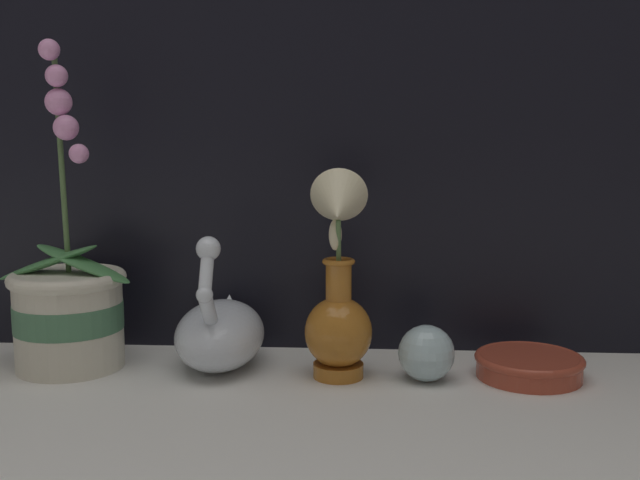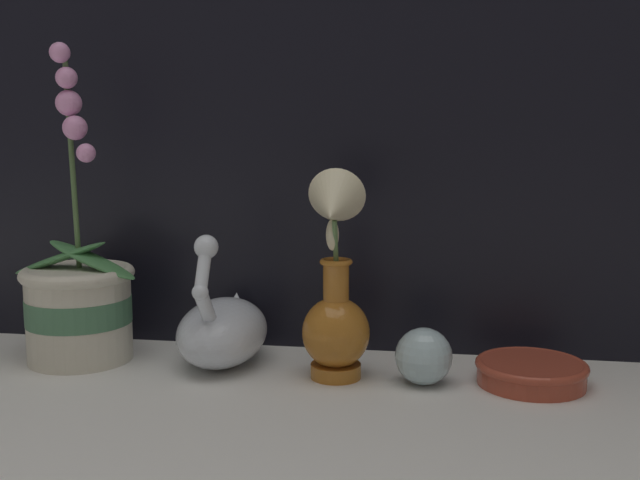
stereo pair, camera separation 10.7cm
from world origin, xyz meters
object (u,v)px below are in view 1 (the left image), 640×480
at_px(glass_sphere, 426,353).
at_px(orchid_potted_plant, 68,306).
at_px(swan_figurine, 220,331).
at_px(blue_vase, 338,295).
at_px(amber_dish, 529,364).

bearing_deg(glass_sphere, orchid_potted_plant, 176.70).
xyz_separation_m(swan_figurine, glass_sphere, (0.30, -0.05, -0.01)).
xyz_separation_m(orchid_potted_plant, blue_vase, (0.40, -0.03, 0.03)).
distance_m(swan_figurine, amber_dish, 0.45).
xyz_separation_m(swan_figurine, blue_vase, (0.18, -0.05, 0.07)).
height_order(orchid_potted_plant, blue_vase, orchid_potted_plant).
height_order(swan_figurine, amber_dish, swan_figurine).
bearing_deg(swan_figurine, glass_sphere, -8.74).
xyz_separation_m(blue_vase, amber_dish, (0.27, 0.02, -0.10)).
relative_size(blue_vase, amber_dish, 1.94).
height_order(blue_vase, glass_sphere, blue_vase).
distance_m(swan_figurine, blue_vase, 0.19).
bearing_deg(orchid_potted_plant, glass_sphere, -3.30).
bearing_deg(swan_figurine, blue_vase, -14.51).
distance_m(orchid_potted_plant, glass_sphere, 0.52).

